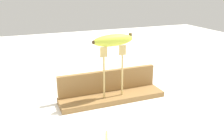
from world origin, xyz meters
TOP-DOWN VIEW (x-y plane):
  - ground_plane at (0.00, 0.00)m, footprint 3.00×3.00m
  - wooden_board at (0.00, 0.00)m, footprint 0.40×0.10m
  - board_backstop at (0.00, 0.04)m, footprint 0.39×0.02m
  - fork_stand_center at (-0.00, -0.01)m, footprint 0.10×0.01m
  - banana_raised_center at (-0.00, -0.01)m, footprint 0.16×0.06m

SIDE VIEW (x-z plane):
  - ground_plane at x=0.00m, z-range 0.00..0.00m
  - wooden_board at x=0.00m, z-range 0.00..0.02m
  - board_backstop at x=0.00m, z-range 0.02..0.11m
  - fork_stand_center at x=0.00m, z-range 0.04..0.23m
  - banana_raised_center at x=0.00m, z-range 0.21..0.25m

